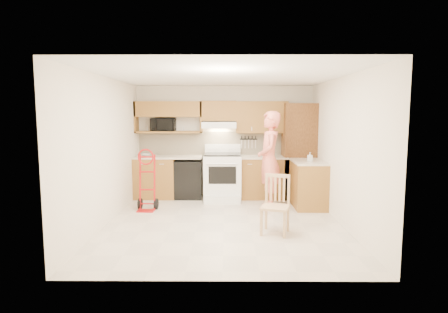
{
  "coord_description": "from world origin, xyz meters",
  "views": [
    {
      "loc": [
        0.05,
        -6.25,
        1.89
      ],
      "look_at": [
        0.0,
        0.5,
        1.1
      ],
      "focal_mm": 29.75,
      "sensor_mm": 36.0,
      "label": 1
    }
  ],
  "objects_px": {
    "dining_chair": "(275,205)",
    "range": "(222,173)",
    "person": "(269,160)",
    "hand_truck": "(146,183)",
    "microwave": "(163,125)"
  },
  "relations": [
    {
      "from": "hand_truck",
      "to": "dining_chair",
      "type": "xyz_separation_m",
      "value": [
        2.32,
        -1.39,
        -0.08
      ]
    },
    {
      "from": "hand_truck",
      "to": "dining_chair",
      "type": "relative_size",
      "value": 1.18
    },
    {
      "from": "person",
      "to": "dining_chair",
      "type": "distance_m",
      "value": 1.66
    },
    {
      "from": "dining_chair",
      "to": "range",
      "type": "bearing_deg",
      "value": 127.99
    },
    {
      "from": "person",
      "to": "hand_truck",
      "type": "xyz_separation_m",
      "value": [
        -2.4,
        -0.19,
        -0.42
      ]
    },
    {
      "from": "hand_truck",
      "to": "range",
      "type": "bearing_deg",
      "value": 35.73
    },
    {
      "from": "person",
      "to": "hand_truck",
      "type": "bearing_deg",
      "value": -84.7
    },
    {
      "from": "hand_truck",
      "to": "dining_chair",
      "type": "distance_m",
      "value": 2.71
    },
    {
      "from": "range",
      "to": "hand_truck",
      "type": "xyz_separation_m",
      "value": [
        -1.47,
        -0.94,
        -0.05
      ]
    },
    {
      "from": "range",
      "to": "hand_truck",
      "type": "distance_m",
      "value": 1.75
    },
    {
      "from": "range",
      "to": "dining_chair",
      "type": "bearing_deg",
      "value": -69.98
    },
    {
      "from": "microwave",
      "to": "hand_truck",
      "type": "height_order",
      "value": "microwave"
    },
    {
      "from": "person",
      "to": "microwave",
      "type": "bearing_deg",
      "value": -114.42
    },
    {
      "from": "range",
      "to": "hand_truck",
      "type": "height_order",
      "value": "range"
    },
    {
      "from": "person",
      "to": "hand_truck",
      "type": "distance_m",
      "value": 2.45
    }
  ]
}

